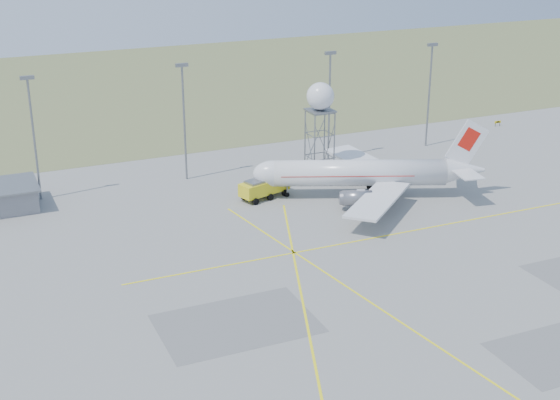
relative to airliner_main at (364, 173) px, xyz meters
name	(u,v)px	position (x,y,z in m)	size (l,w,h in m)	color
ground	(457,349)	(-14.14, -45.81, -4.01)	(400.00, 400.00, 0.00)	gray
grass_strip	(139,89)	(-14.14, 94.19, -3.99)	(400.00, 120.00, 0.03)	#546537
mast_a	(33,128)	(-49.14, 20.19, 8.06)	(2.20, 0.50, 20.50)	slate
mast_b	(184,112)	(-24.14, 20.19, 8.06)	(2.20, 0.50, 20.50)	slate
mast_c	(329,97)	(3.86, 20.19, 8.06)	(2.20, 0.50, 20.50)	slate
mast_d	(430,86)	(25.86, 20.19, 8.06)	(2.20, 0.50, 20.50)	slate
taxi_sign_near	(471,126)	(41.46, 26.18, -3.12)	(1.60, 0.17, 1.20)	black
taxi_sign_far	(498,122)	(48.46, 26.18, -3.12)	(1.60, 0.17, 1.20)	black
airliner_main	(364,173)	(0.00, 0.00, 0.00)	(36.93, 34.56, 13.08)	silver
radar_tower	(320,126)	(-2.67, 11.00, 5.64)	(4.75, 4.75, 17.19)	slate
fire_truck	(266,188)	(-14.99, 6.02, -2.32)	(9.28, 5.53, 3.52)	yellow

